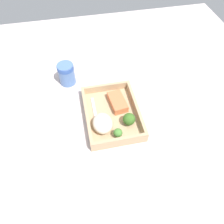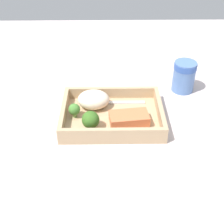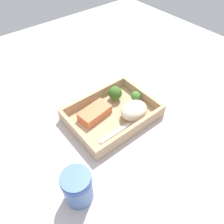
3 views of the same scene
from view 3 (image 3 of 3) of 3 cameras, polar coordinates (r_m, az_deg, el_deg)
name	(u,v)px [view 3 (image 3 of 3)]	position (r cm, az deg, el deg)	size (l,w,h in cm)	color
ground_plane	(112,120)	(73.94, 0.00, -1.98)	(160.00, 160.00, 2.00)	beige
takeout_tray	(112,116)	(72.76, 0.00, -1.14)	(28.20, 20.87, 1.20)	tan
tray_rim	(112,112)	(71.08, 0.00, 0.11)	(28.20, 20.87, 3.40)	tan
salmon_fillet	(95,113)	(71.15, -4.52, -0.22)	(10.53, 5.69, 3.04)	#DA7044
mashed_potatoes	(134,110)	(70.59, 5.76, 0.44)	(9.22, 7.45, 5.19)	beige
broccoli_floret_1	(115,93)	(75.88, 0.83, 4.94)	(4.75, 4.75, 5.33)	#7FA868
broccoli_floret_2	(135,96)	(75.87, 6.07, 4.21)	(3.29, 3.29, 4.20)	#7A9F57
fork	(123,128)	(68.50, 2.85, -4.17)	(15.81, 2.22, 0.44)	silver
paper_cup	(77,186)	(54.22, -9.04, -18.59)	(7.15, 7.15, 9.94)	#5275B0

